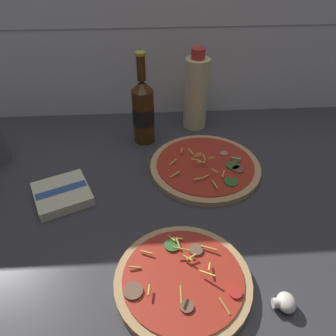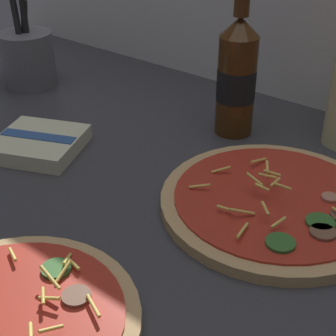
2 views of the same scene
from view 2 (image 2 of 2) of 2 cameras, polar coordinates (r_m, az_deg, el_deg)
counter_slab at (r=64.38cm, az=-2.64°, el=-7.10°), size 160.00×90.00×2.50cm
pizza_near at (r=52.36cm, az=-17.17°, el=-16.38°), size 24.83×24.83×4.31cm
pizza_far at (r=67.08cm, az=11.66°, el=-3.79°), size 28.95×28.95×4.96cm
beer_bottle at (r=81.66cm, az=7.63°, el=10.17°), size 6.16×6.16×26.16cm
utensil_crock at (r=105.22cm, az=-15.30°, el=11.68°), size 10.31×10.31×17.25cm
dish_towel at (r=81.01cm, az=-14.09°, el=2.65°), size 16.10×15.99×2.56cm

